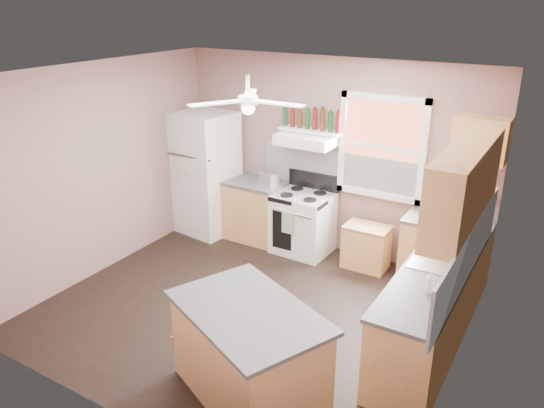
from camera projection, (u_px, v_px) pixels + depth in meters
The scene contains 32 objects.
floor at pixel (251, 310), 6.19m from camera, with size 4.50×4.50×0.00m, color black.
ceiling at pixel (248, 75), 5.20m from camera, with size 4.50×4.50×0.00m, color white.
wall_back at pixel (330, 156), 7.31m from camera, with size 4.50×0.05×2.70m, color #81615C.
wall_right at pixel (468, 252), 4.61m from camera, with size 0.05×4.00×2.70m, color #81615C.
wall_left at pixel (101, 169), 6.78m from camera, with size 0.05×4.00×2.70m, color #81615C.
backsplash_back at pixel (359, 175), 7.13m from camera, with size 2.90×0.03×0.55m, color white.
backsplash_right at pixel (468, 255), 4.93m from camera, with size 0.03×2.60×0.55m, color white.
window_view at pixel (382, 147), 6.83m from camera, with size 1.00×0.02×1.20m, color brown.
window_frame at pixel (382, 148), 6.80m from camera, with size 1.16×0.07×1.36m, color white.
refrigerator at pixel (207, 173), 7.98m from camera, with size 0.78×0.76×1.85m, color white.
base_cabinet_left at pixel (254, 211), 7.90m from camera, with size 0.90×0.60×0.86m, color #B37D4A.
counter_left at pixel (253, 182), 7.73m from camera, with size 0.92×0.62×0.04m, color #434346.
toaster at pixel (269, 178), 7.57m from camera, with size 0.28×0.16×0.18m, color silver.
stove at pixel (303, 223), 7.47m from camera, with size 0.77×0.64×0.86m, color white.
range_hood at pixel (306, 140), 7.10m from camera, with size 0.78×0.50×0.14m, color white.
bottle_shelf at pixel (311, 130), 7.16m from camera, with size 0.90×0.26×0.03m, color white.
cart at pixel (366, 247), 7.07m from camera, with size 0.58×0.39×0.58m, color #B37D4A.
base_cabinet_corner at pixel (444, 255), 6.55m from camera, with size 1.00×0.60×0.86m, color #B37D4A.
base_cabinet_right at pixel (429, 314), 5.34m from camera, with size 0.60×2.20×0.86m, color #B37D4A.
counter_corner at pixel (449, 222), 6.39m from camera, with size 1.02×0.62×0.04m, color #434346.
counter_right at pixel (433, 275), 5.18m from camera, with size 0.62×2.22×0.04m, color #434346.
sink at pixel (439, 265), 5.33m from camera, with size 0.55×0.45×0.03m, color silver.
faucet at pixel (456, 262), 5.23m from camera, with size 0.03×0.03×0.14m, color silver.
upper_cabinet_right at pixel (465, 185), 4.94m from camera, with size 0.33×1.80×0.76m, color #B37D4A.
upper_cabinet_corner at pixel (481, 139), 6.02m from camera, with size 0.60×0.33×0.52m, color #B37D4A.
paper_towel at pixel (484, 194), 6.23m from camera, with size 0.12×0.12×0.26m, color white.
island at pixel (249, 355), 4.74m from camera, with size 1.35×0.85×0.86m, color #B37D4A.
island_top at pixel (248, 312), 4.57m from camera, with size 1.43×0.93×0.04m, color #434346.
ceiling_fan_hub at pixel (248, 100), 5.29m from camera, with size 0.20×0.20×0.08m, color white.
soap_bottle at pixel (431, 282), 4.79m from camera, with size 0.09×0.09×0.23m, color silver.
red_caddy at pixel (448, 240), 5.75m from camera, with size 0.18×0.12×0.10m, color #A10E0D.
wine_bottles at pixel (311, 119), 7.10m from camera, with size 0.86×0.06×0.31m.
Camera 1 is at (2.93, -4.42, 3.43)m, focal length 35.00 mm.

